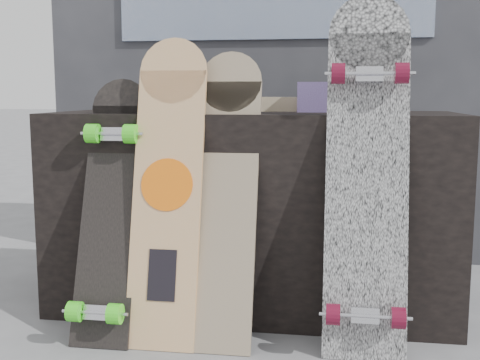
% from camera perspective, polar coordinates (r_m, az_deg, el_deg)
% --- Properties ---
extents(ground, '(60.00, 60.00, 0.00)m').
position_cam_1_polar(ground, '(2.11, -0.68, -16.23)').
color(ground, slate).
rests_on(ground, ground).
extents(vendor_table, '(1.60, 0.60, 0.80)m').
position_cam_1_polar(vendor_table, '(2.47, 1.22, -2.89)').
color(vendor_table, black).
rests_on(vendor_table, ground).
extents(booth, '(2.40, 0.22, 2.20)m').
position_cam_1_polar(booth, '(3.27, 3.27, 12.17)').
color(booth, '#323237').
rests_on(booth, ground).
extents(merch_box_purple, '(0.18, 0.12, 0.10)m').
position_cam_1_polar(merch_box_purple, '(2.52, -7.86, 7.57)').
color(merch_box_purple, '#49366F').
rests_on(merch_box_purple, vendor_table).
extents(merch_box_small, '(0.14, 0.14, 0.12)m').
position_cam_1_polar(merch_box_small, '(2.49, 7.16, 7.80)').
color(merch_box_small, '#49366F').
rests_on(merch_box_small, vendor_table).
extents(merch_box_flat, '(0.22, 0.10, 0.06)m').
position_cam_1_polar(merch_box_flat, '(2.56, 4.54, 7.18)').
color(merch_box_flat, '#D1B78C').
rests_on(merch_box_flat, vendor_table).
extents(longboard_geisha, '(0.25, 0.30, 1.08)m').
position_cam_1_polar(longboard_geisha, '(2.14, -6.87, -0.05)').
color(longboard_geisha, '#CDAE8A').
rests_on(longboard_geisha, ground).
extents(longboard_celtic, '(0.23, 0.34, 1.03)m').
position_cam_1_polar(longboard_celtic, '(2.13, -1.41, -0.67)').
color(longboard_celtic, beige).
rests_on(longboard_celtic, ground).
extents(longboard_cascadia, '(0.28, 0.34, 1.22)m').
position_cam_1_polar(longboard_cascadia, '(2.07, 11.96, 1.31)').
color(longboard_cascadia, silver).
rests_on(longboard_cascadia, ground).
extents(skateboard_dark, '(0.21, 0.39, 0.93)m').
position_cam_1_polar(skateboard_dark, '(2.21, -12.21, -2.26)').
color(skateboard_dark, black).
rests_on(skateboard_dark, ground).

